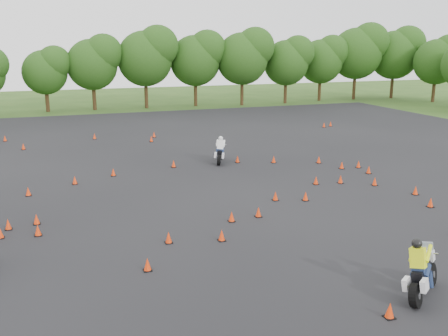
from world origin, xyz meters
TOP-DOWN VIEW (x-y plane):
  - ground at (0.00, 0.00)m, footprint 140.00×140.00m
  - asphalt_pad at (0.00, 6.00)m, footprint 62.00×62.00m
  - treeline at (4.22, 35.23)m, footprint 86.92×32.42m
  - traffic_cones at (-0.45, 5.11)m, footprint 33.31×33.19m
  - rider_yellow at (2.02, -9.31)m, footprint 2.50×2.07m
  - rider_white at (1.81, 10.08)m, footprint 1.56×2.45m

SIDE VIEW (x-z plane):
  - ground at x=0.00m, z-range 0.00..0.00m
  - asphalt_pad at x=0.00m, z-range 0.01..0.01m
  - traffic_cones at x=-0.45m, z-range 0.01..0.46m
  - rider_white at x=1.81m, z-range 0.00..1.82m
  - rider_yellow at x=2.02m, z-range 0.00..1.94m
  - treeline at x=4.22m, z-range -0.82..10.25m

